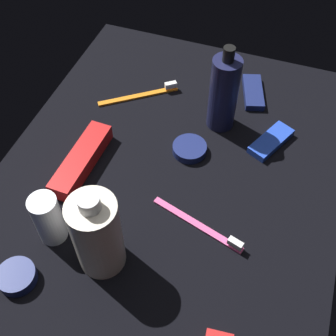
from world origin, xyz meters
The scene contains 11 objects.
ground_plane centered at (0.00, 0.00, -0.60)cm, with size 84.00×64.00×1.20cm, color black.
lotion_bottle centered at (-17.22, 5.40, 8.25)cm, with size 5.67×5.67×18.82cm.
bodywash_bottle centered at (19.23, -4.56, 7.89)cm, with size 7.59×7.59×17.55cm.
deodorant_stick centered at (17.91, -14.32, 5.04)cm, with size 4.69×4.69×10.08cm, color silver.
toothbrush_orange centered at (-19.60, -12.76, 0.61)cm, with size 11.69×15.17×2.10cm.
toothbrush_pink centered at (8.35, 9.29, 0.61)cm, with size 6.11×17.63×2.10cm.
toothpaste_box_red centered at (2.63, -16.53, 1.60)cm, with size 17.60×4.40×3.20cm, color red.
snack_bar_blue centered at (-14.98, 16.56, 0.75)cm, with size 10.40×4.00×1.50cm, color blue.
snack_bar_navy centered at (-28.05, 10.01, 0.75)cm, with size 10.40×4.00×1.50cm, color navy.
cream_tin_left centered at (-7.59, 1.82, 0.83)cm, with size 6.73×6.73×1.67cm, color navy.
cream_tin_right centered at (27.13, -15.77, 1.03)cm, with size 6.20×6.20×2.06cm, color navy.
Camera 1 is at (46.24, 16.37, 65.33)cm, focal length 46.24 mm.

